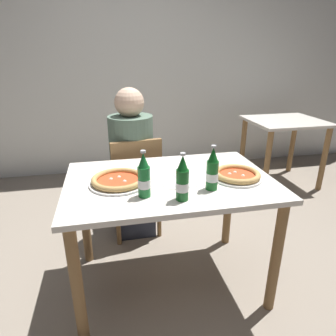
# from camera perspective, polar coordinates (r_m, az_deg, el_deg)

# --- Properties ---
(ground_plane) EXTENTS (8.00, 8.00, 0.00)m
(ground_plane) POSITION_cam_1_polar(r_m,az_deg,el_deg) (2.13, 0.30, -21.01)
(ground_plane) COLOR gray
(back_wall_tiled) EXTENTS (7.00, 0.10, 2.60)m
(back_wall_tiled) POSITION_cam_1_polar(r_m,az_deg,el_deg) (3.76, -7.20, 19.12)
(back_wall_tiled) COLOR white
(back_wall_tiled) RESTS_ON ground_plane
(dining_table_main) EXTENTS (1.20, 0.80, 0.75)m
(dining_table_main) POSITION_cam_1_polar(r_m,az_deg,el_deg) (1.76, 0.34, -5.56)
(dining_table_main) COLOR silver
(dining_table_main) RESTS_ON ground_plane
(chair_behind_table) EXTENTS (0.45, 0.45, 0.85)m
(chair_behind_table) POSITION_cam_1_polar(r_m,az_deg,el_deg) (2.36, -6.49, -2.65)
(chair_behind_table) COLOR olive
(chair_behind_table) RESTS_ON ground_plane
(diner_seated) EXTENTS (0.34, 0.34, 1.21)m
(diner_seated) POSITION_cam_1_polar(r_m,az_deg,el_deg) (2.36, -6.94, 0.07)
(diner_seated) COLOR #2D3342
(diner_seated) RESTS_ON ground_plane
(dining_table_background) EXTENTS (0.80, 0.70, 0.75)m
(dining_table_background) POSITION_cam_1_polar(r_m,az_deg,el_deg) (3.58, 21.60, 6.22)
(dining_table_background) COLOR silver
(dining_table_background) RESTS_ON ground_plane
(pizza_margherita_near) EXTENTS (0.33, 0.33, 0.04)m
(pizza_margherita_near) POSITION_cam_1_polar(r_m,az_deg,el_deg) (1.67, -9.63, -2.40)
(pizza_margherita_near) COLOR white
(pizza_margherita_near) RESTS_ON dining_table_main
(pizza_marinara_far) EXTENTS (0.29, 0.29, 0.04)m
(pizza_marinara_far) POSITION_cam_1_polar(r_m,az_deg,el_deg) (1.76, 13.26, -1.33)
(pizza_marinara_far) COLOR white
(pizza_marinara_far) RESTS_ON dining_table_main
(beer_bottle_left) EXTENTS (0.07, 0.07, 0.25)m
(beer_bottle_left) POSITION_cam_1_polar(r_m,az_deg,el_deg) (1.57, 8.61, -0.62)
(beer_bottle_left) COLOR #14591E
(beer_bottle_left) RESTS_ON dining_table_main
(beer_bottle_center) EXTENTS (0.07, 0.07, 0.25)m
(beer_bottle_center) POSITION_cam_1_polar(r_m,az_deg,el_deg) (1.44, 2.81, -2.46)
(beer_bottle_center) COLOR #14591E
(beer_bottle_center) RESTS_ON dining_table_main
(beer_bottle_right) EXTENTS (0.07, 0.07, 0.25)m
(beer_bottle_right) POSITION_cam_1_polar(r_m,az_deg,el_deg) (1.48, -4.70, -1.86)
(beer_bottle_right) COLOR #196B2D
(beer_bottle_right) RESTS_ON dining_table_main
(napkin_with_cutlery) EXTENTS (0.19, 0.19, 0.01)m
(napkin_with_cutlery) POSITION_cam_1_polar(r_m,az_deg,el_deg) (1.68, 1.80, -2.65)
(napkin_with_cutlery) COLOR white
(napkin_with_cutlery) RESTS_ON dining_table_main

